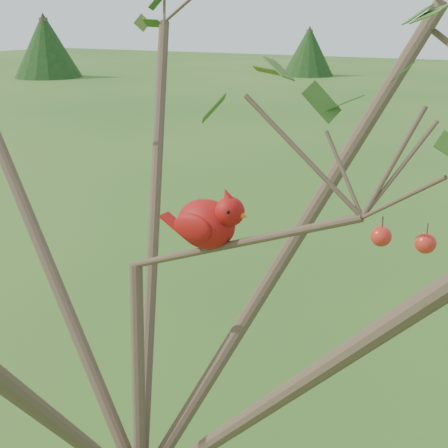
% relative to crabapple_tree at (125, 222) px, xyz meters
% --- Properties ---
extents(crabapple_tree, '(2.35, 2.05, 2.95)m').
position_rel_crabapple_tree_xyz_m(crabapple_tree, '(0.00, 0.00, 0.00)').
color(crabapple_tree, '#433224').
rests_on(crabapple_tree, ground).
extents(cardinal, '(0.24, 0.13, 0.17)m').
position_rel_crabapple_tree_xyz_m(cardinal, '(0.16, 0.11, -0.00)').
color(cardinal, '#AF0F0F').
rests_on(cardinal, ground).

